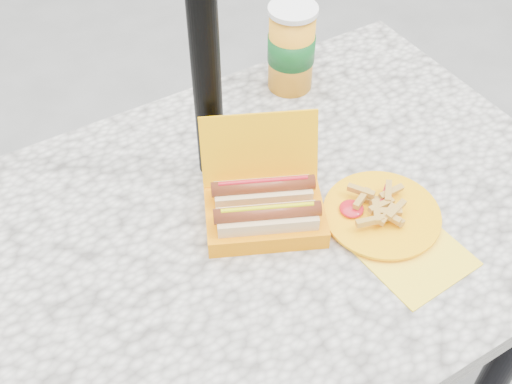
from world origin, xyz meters
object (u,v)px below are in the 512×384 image
umbrella_pole (201,2)px  fries_plate (383,216)px  hotdog_box (265,207)px  soda_cup (291,48)px

umbrella_pole → fries_plate: umbrella_pole is taller
hotdog_box → soda_cup: soda_cup is taller
umbrella_pole → soda_cup: bearing=27.4°
soda_cup → hotdog_box: bearing=-129.5°
fries_plate → hotdog_box: bearing=149.1°
umbrella_pole → soda_cup: 0.39m
umbrella_pole → fries_plate: (0.19, -0.28, -0.34)m
fries_plate → soda_cup: 0.43m
umbrella_pole → soda_cup: size_ratio=11.55×
umbrella_pole → soda_cup: umbrella_pole is taller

